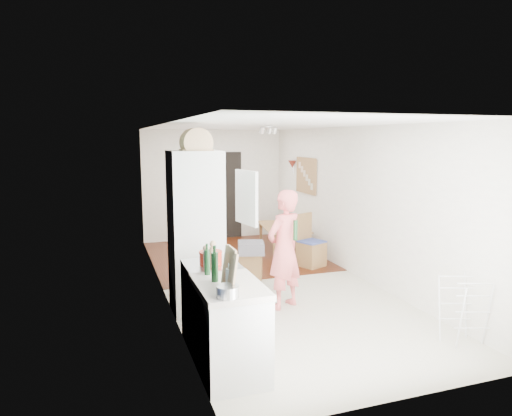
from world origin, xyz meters
TOP-DOWN VIEW (x-y plane):
  - room_shell at (0.00, 0.00)m, footprint 3.20×7.00m
  - floor at (0.00, 0.00)m, footprint 3.20×7.00m
  - wood_floor_overlay at (0.00, 1.85)m, footprint 3.20×3.30m
  - sage_wall_panel at (-1.59, -2.00)m, footprint 0.02×3.00m
  - tile_splashback at (-1.59, -2.55)m, footprint 0.02×1.90m
  - doorway_recess at (0.20, 3.48)m, footprint 0.90×0.04m
  - base_cabinet at (-1.30, -2.55)m, footprint 0.60×0.90m
  - worktop at (-1.30, -2.55)m, footprint 0.62×0.92m
  - range_cooker at (-1.30, -1.80)m, footprint 0.60×0.60m
  - cooker_top at (-1.30, -1.80)m, footprint 0.60×0.60m
  - fridge_housing at (-1.27, -0.78)m, footprint 0.66×0.66m
  - fridge_door at (-0.66, -1.08)m, footprint 0.14×0.56m
  - fridge_interior at (-0.96, -0.78)m, footprint 0.02×0.52m
  - pinboard at (1.58, 1.90)m, footprint 0.03×0.90m
  - pinboard_frame at (1.57, 1.90)m, footprint 0.00×0.94m
  - wall_sconce at (1.54, 2.55)m, footprint 0.18×0.18m
  - person at (-0.12, -1.06)m, footprint 0.83×0.73m
  - dining_table at (1.10, 1.87)m, footprint 0.88×1.35m
  - dining_chair at (1.11, 0.64)m, footprint 0.53×0.53m
  - stool at (-0.17, 0.23)m, footprint 0.47×0.47m
  - grey_drape at (-0.19, 0.18)m, footprint 0.50×0.50m
  - drying_rack at (1.37, -2.75)m, footprint 0.49×0.46m
  - bread_bin at (-1.26, -0.85)m, footprint 0.42×0.40m
  - red_casserole at (-1.32, -1.84)m, footprint 0.29×0.29m
  - steel_pan at (-1.41, -2.91)m, footprint 0.26×0.26m
  - held_bottle at (-0.03, -1.22)m, footprint 0.06×0.06m
  - bottle_a at (-1.41, -2.44)m, footprint 0.08×0.08m
  - bottle_b at (-1.43, -2.19)m, footprint 0.06×0.06m
  - bottle_c at (-1.34, -2.71)m, footprint 0.10×0.10m
  - pepper_mill_front at (-1.33, -2.02)m, footprint 0.08×0.08m
  - pepper_mill_back at (-1.42, -2.10)m, footprint 0.07×0.07m
  - chopping_boards at (-1.34, -2.72)m, footprint 0.05×0.29m

SIDE VIEW (x-z plane):
  - floor at x=0.00m, z-range -0.01..0.01m
  - wood_floor_overlay at x=0.00m, z-range 0.00..0.01m
  - dining_table at x=1.10m, z-range 0.00..0.44m
  - stool at x=-0.17m, z-range 0.00..0.47m
  - drying_rack at x=1.37m, z-range 0.00..0.76m
  - base_cabinet at x=-1.30m, z-range 0.00..0.86m
  - range_cooker at x=-1.30m, z-range 0.00..0.88m
  - dining_chair at x=1.11m, z-range 0.00..0.96m
  - grey_drape at x=-0.19m, z-range 0.47..0.65m
  - worktop at x=-1.30m, z-range 0.86..0.92m
  - cooker_top at x=-1.30m, z-range 0.88..0.92m
  - person at x=-0.12m, z-range 0.00..1.92m
  - steel_pan at x=-1.41m, z-range 0.92..1.02m
  - red_casserole at x=-1.32m, z-range 0.92..1.07m
  - doorway_recess at x=0.20m, z-range 0.00..2.00m
  - bottle_c at x=-1.34m, z-range 0.92..1.12m
  - pepper_mill_back at x=-1.42m, z-range 0.92..1.14m
  - pepper_mill_front at x=-1.33m, z-range 0.92..1.16m
  - bottle_b at x=-1.43m, z-range 0.92..1.18m
  - bottle_a at x=-1.41m, z-range 0.92..1.21m
  - fridge_housing at x=-1.27m, z-range 0.00..2.15m
  - held_bottle at x=-0.03m, z-range 0.97..1.24m
  - chopping_boards at x=-1.34m, z-range 0.92..1.32m
  - tile_splashback at x=-1.59m, z-range 0.90..1.40m
  - room_shell at x=0.00m, z-range 0.00..2.50m
  - fridge_door at x=-0.66m, z-range 1.20..1.90m
  - fridge_interior at x=-0.96m, z-range 1.22..1.88m
  - pinboard at x=1.58m, z-range 1.20..1.90m
  - pinboard_frame at x=1.57m, z-range 1.18..1.92m
  - wall_sconce at x=1.54m, z-range 1.67..1.83m
  - sage_wall_panel at x=-1.59m, z-range 1.20..2.50m
  - bread_bin at x=-1.26m, z-range 2.15..2.36m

